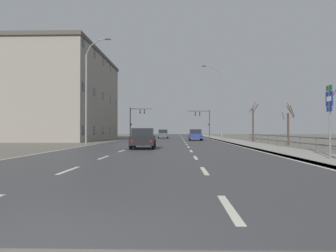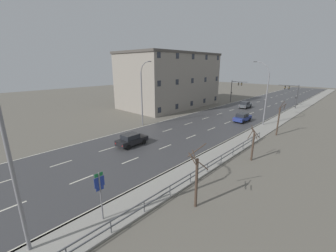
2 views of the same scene
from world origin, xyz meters
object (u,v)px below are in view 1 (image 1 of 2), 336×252
at_px(traffic_signal_right, 204,118).
at_px(brick_building, 58,97).
at_px(street_lamp_midground, 220,104).
at_px(street_lamp_left_bank, 88,92).
at_px(traffic_signal_left, 136,117).
at_px(car_near_left, 195,135).
at_px(car_far_right, 163,134).
at_px(highway_sign, 330,112).
at_px(car_mid_centre, 143,138).

height_order(traffic_signal_right, brick_building, brick_building).
distance_m(street_lamp_midground, street_lamp_left_bank, 20.41).
height_order(street_lamp_midground, traffic_signal_right, street_lamp_midground).
bearing_deg(traffic_signal_left, car_near_left, -59.81).
bearing_deg(traffic_signal_left, car_far_right, -44.99).
distance_m(traffic_signal_right, traffic_signal_left, 13.75).
height_order(highway_sign, traffic_signal_left, traffic_signal_left).
bearing_deg(traffic_signal_left, highway_sign, -72.85).
xyz_separation_m(street_lamp_midground, street_lamp_left_bank, (-14.84, -14.00, 0.02)).
distance_m(street_lamp_left_bank, brick_building, 19.09).
relative_size(car_far_right, car_near_left, 1.01).
bearing_deg(highway_sign, brick_building, 126.61).
height_order(highway_sign, traffic_signal_right, traffic_signal_right).
height_order(car_far_right, car_mid_centre, same).
xyz_separation_m(street_lamp_left_bank, traffic_signal_right, (14.23, 34.13, -1.34)).
relative_size(highway_sign, car_near_left, 0.85).
relative_size(street_lamp_midground, highway_sign, 3.02).
height_order(traffic_signal_left, car_near_left, traffic_signal_left).
bearing_deg(street_lamp_left_bank, brick_building, 118.81).
height_order(highway_sign, car_near_left, highway_sign).
distance_m(car_far_right, car_mid_centre, 33.97).
xyz_separation_m(car_near_left, brick_building, (-20.56, 2.83, 5.63)).
xyz_separation_m(street_lamp_midground, traffic_signal_left, (-14.25, 18.41, -1.09)).
height_order(street_lamp_left_bank, traffic_signal_right, street_lamp_left_bank).
xyz_separation_m(car_mid_centre, brick_building, (-15.42, 23.94, 5.63)).
bearing_deg(traffic_signal_left, street_lamp_left_bank, -91.04).
bearing_deg(traffic_signal_left, car_mid_centre, -81.89).
bearing_deg(car_mid_centre, street_lamp_left_bank, 128.80).
bearing_deg(car_near_left, highway_sign, -80.85).
relative_size(street_lamp_left_bank, car_near_left, 2.56).
xyz_separation_m(car_far_right, car_mid_centre, (-0.03, -33.97, 0.00)).
height_order(highway_sign, brick_building, brick_building).
relative_size(street_lamp_left_bank, traffic_signal_right, 1.89).
distance_m(street_lamp_left_bank, car_far_right, 27.80).
bearing_deg(street_lamp_left_bank, car_near_left, 50.61).
relative_size(street_lamp_left_bank, highway_sign, 3.02).
height_order(car_far_right, brick_building, brick_building).
height_order(street_lamp_midground, brick_building, brick_building).
distance_m(traffic_signal_left, car_mid_centre, 40.19).
height_order(traffic_signal_right, car_far_right, traffic_signal_right).
relative_size(car_near_left, car_mid_centre, 0.99).
relative_size(traffic_signal_right, traffic_signal_left, 0.94).
height_order(street_lamp_midground, car_mid_centre, street_lamp_midground).
bearing_deg(street_lamp_midground, traffic_signal_right, 91.74).
bearing_deg(car_near_left, street_lamp_midground, 3.27).
distance_m(traffic_signal_right, car_mid_centre, 42.25).
relative_size(highway_sign, traffic_signal_right, 0.63).
distance_m(street_lamp_midground, car_near_left, 5.55).
bearing_deg(traffic_signal_right, traffic_signal_left, -172.82).
height_order(street_lamp_midground, street_lamp_left_bank, street_lamp_midground).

